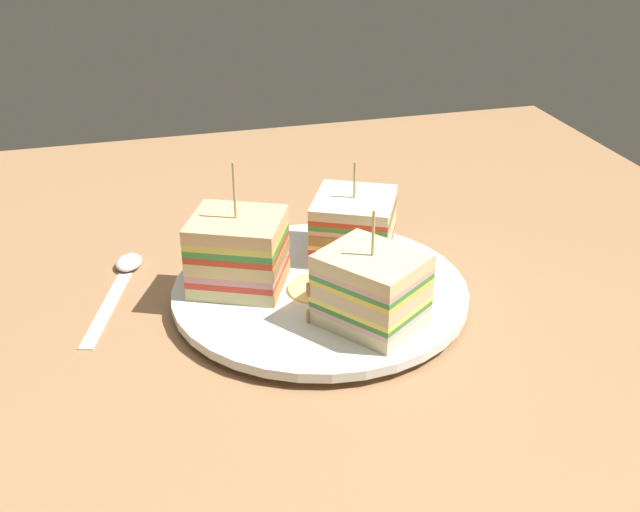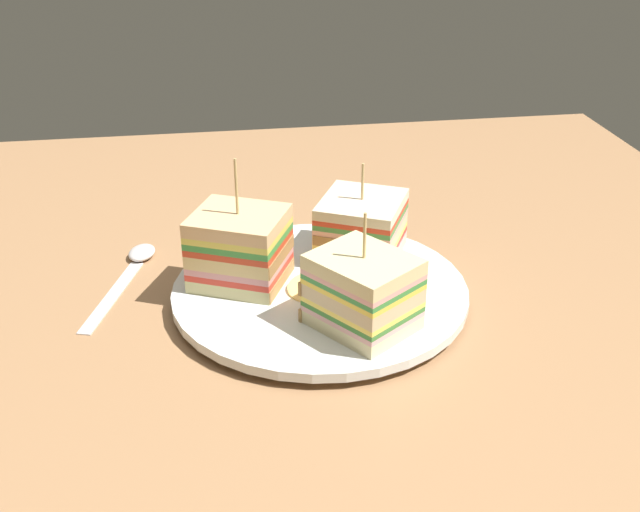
# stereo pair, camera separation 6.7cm
# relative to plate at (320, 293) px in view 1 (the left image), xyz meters

# --- Properties ---
(ground_plane) EXTENTS (0.96, 0.94, 0.02)m
(ground_plane) POSITION_rel_plate_xyz_m (0.00, 0.00, -0.02)
(ground_plane) COLOR #9E724B
(plate) EXTENTS (0.26, 0.26, 0.02)m
(plate) POSITION_rel_plate_xyz_m (0.00, 0.00, 0.00)
(plate) COLOR silver
(plate) RESTS_ON ground_plane
(sandwich_wedge_0) EXTENTS (0.09, 0.10, 0.11)m
(sandwich_wedge_0) POSITION_rel_plate_xyz_m (0.02, 0.07, 0.04)
(sandwich_wedge_0) COLOR #D0C687
(sandwich_wedge_0) RESTS_ON plate
(sandwich_wedge_1) EXTENTS (0.10, 0.10, 0.10)m
(sandwich_wedge_1) POSITION_rel_plate_xyz_m (-0.07, -0.02, 0.04)
(sandwich_wedge_1) COLOR beige
(sandwich_wedge_1) RESTS_ON plate
(sandwich_wedge_2) EXTENTS (0.10, 0.10, 0.09)m
(sandwich_wedge_2) POSITION_rel_plate_xyz_m (0.05, -0.05, 0.03)
(sandwich_wedge_2) COLOR beige
(sandwich_wedge_2) RESTS_ON plate
(chip_pile) EXTENTS (0.06, 0.08, 0.02)m
(chip_pile) POSITION_rel_plate_xyz_m (-0.00, -0.01, 0.01)
(chip_pile) COLOR #EFCB73
(chip_pile) RESTS_ON plate
(spoon) EXTENTS (0.15, 0.06, 0.01)m
(spoon) POSITION_rel_plate_xyz_m (0.09, 0.17, -0.01)
(spoon) COLOR silver
(spoon) RESTS_ON ground_plane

